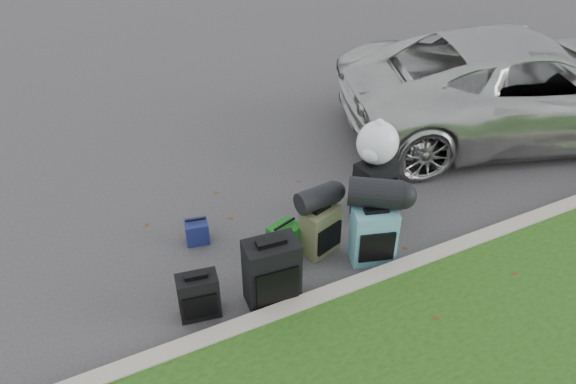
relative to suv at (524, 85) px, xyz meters
name	(u,v)px	position (x,y,z in m)	size (l,w,h in m)	color
ground	(303,237)	(-4.01, -0.85, -0.73)	(120.00, 120.00, 0.00)	#383535
curb	(349,289)	(-4.01, -1.85, -0.66)	(120.00, 0.18, 0.15)	#9E937F
suv	(524,85)	(0.00, 0.00, 0.00)	(2.42, 5.26, 1.46)	#B7B7B2
suitcase_small_black	(199,296)	(-5.44, -1.43, -0.48)	(0.39, 0.22, 0.49)	black
suitcase_large_black_left	(272,273)	(-4.73, -1.57, -0.36)	(0.52, 0.31, 0.75)	black
suitcase_olive	(320,230)	(-3.94, -1.12, -0.44)	(0.42, 0.26, 0.57)	#45462B
suitcase_teal	(373,236)	(-3.50, -1.50, -0.40)	(0.46, 0.27, 0.66)	teal
suitcase_large_black_right	(374,188)	(-3.04, -0.79, -0.37)	(0.48, 0.29, 0.71)	black
tote_green	(285,240)	(-4.31, -0.99, -0.55)	(0.32, 0.26, 0.36)	#166719
tote_navy	(197,232)	(-5.12, -0.38, -0.59)	(0.26, 0.20, 0.27)	navy
duffel_left	(318,198)	(-3.96, -1.06, -0.04)	(0.25, 0.25, 0.46)	black
duffel_right	(375,193)	(-3.47, -1.40, 0.09)	(0.31, 0.31, 0.56)	black
trash_bag	(378,143)	(-3.03, -0.75, 0.23)	(0.49, 0.49, 0.49)	white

